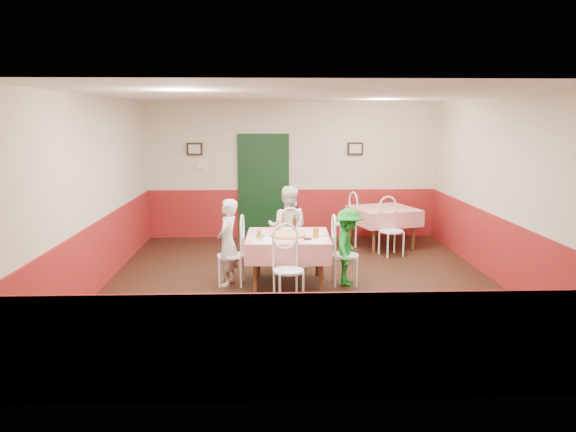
{
  "coord_description": "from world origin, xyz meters",
  "views": [
    {
      "loc": [
        -0.5,
        -8.12,
        2.49
      ],
      "look_at": [
        -0.21,
        0.04,
        1.05
      ],
      "focal_mm": 35.0,
      "sensor_mm": 36.0,
      "label": 1
    }
  ],
  "objects_px": {
    "glass_a": "(259,235)",
    "glass_c": "(279,225)",
    "beer_bottle": "(294,223)",
    "diner_far": "(288,228)",
    "second_table": "(383,227)",
    "wallet": "(308,239)",
    "chair_right": "(345,255)",
    "diner_right": "(348,247)",
    "chair_second_a": "(345,224)",
    "chair_second_b": "(392,231)",
    "glass_b": "(316,233)",
    "chair_left": "(231,256)",
    "diner_left": "(228,242)",
    "main_table": "(288,260)",
    "pizza": "(289,235)",
    "chair_far": "(288,243)",
    "chair_near": "(288,271)"
  },
  "relations": [
    {
      "from": "chair_right",
      "to": "diner_right",
      "type": "relative_size",
      "value": 0.77
    },
    {
      "from": "main_table",
      "to": "glass_c",
      "type": "height_order",
      "value": "glass_c"
    },
    {
      "from": "chair_second_b",
      "to": "glass_c",
      "type": "bearing_deg",
      "value": -164.83
    },
    {
      "from": "second_table",
      "to": "glass_a",
      "type": "bearing_deg",
      "value": -130.75
    },
    {
      "from": "chair_second_a",
      "to": "chair_far",
      "type": "bearing_deg",
      "value": -52.86
    },
    {
      "from": "second_table",
      "to": "glass_b",
      "type": "height_order",
      "value": "glass_b"
    },
    {
      "from": "main_table",
      "to": "second_table",
      "type": "distance_m",
      "value": 3.16
    },
    {
      "from": "chair_right",
      "to": "glass_b",
      "type": "distance_m",
      "value": 0.63
    },
    {
      "from": "glass_c",
      "to": "main_table",
      "type": "bearing_deg",
      "value": -72.79
    },
    {
      "from": "second_table",
      "to": "diner_left",
      "type": "bearing_deg",
      "value": -139.07
    },
    {
      "from": "chair_second_a",
      "to": "diner_right",
      "type": "relative_size",
      "value": 0.77
    },
    {
      "from": "glass_a",
      "to": "glass_c",
      "type": "distance_m",
      "value": 0.74
    },
    {
      "from": "chair_second_b",
      "to": "diner_left",
      "type": "distance_m",
      "value": 3.33
    },
    {
      "from": "chair_far",
      "to": "diner_right",
      "type": "relative_size",
      "value": 0.77
    },
    {
      "from": "chair_second_a",
      "to": "beer_bottle",
      "type": "bearing_deg",
      "value": -44.55
    },
    {
      "from": "chair_far",
      "to": "chair_left",
      "type": "bearing_deg",
      "value": 31.74
    },
    {
      "from": "pizza",
      "to": "diner_far",
      "type": "relative_size",
      "value": 0.36
    },
    {
      "from": "glass_b",
      "to": "main_table",
      "type": "bearing_deg",
      "value": 149.69
    },
    {
      "from": "glass_c",
      "to": "chair_second_b",
      "type": "bearing_deg",
      "value": 32.56
    },
    {
      "from": "wallet",
      "to": "diner_left",
      "type": "height_order",
      "value": "diner_left"
    },
    {
      "from": "glass_b",
      "to": "glass_c",
      "type": "height_order",
      "value": "glass_b"
    },
    {
      "from": "chair_right",
      "to": "beer_bottle",
      "type": "xyz_separation_m",
      "value": [
        -0.74,
        0.41,
        0.42
      ]
    },
    {
      "from": "chair_left",
      "to": "glass_c",
      "type": "xyz_separation_m",
      "value": [
        0.72,
        0.39,
        0.38
      ]
    },
    {
      "from": "main_table",
      "to": "glass_a",
      "type": "height_order",
      "value": "glass_a"
    },
    {
      "from": "chair_second_a",
      "to": "diner_left",
      "type": "xyz_separation_m",
      "value": [
        -2.09,
        -2.47,
        0.2
      ]
    },
    {
      "from": "chair_near",
      "to": "glass_a",
      "type": "relative_size",
      "value": 7.17
    },
    {
      "from": "chair_second_a",
      "to": "wallet",
      "type": "bearing_deg",
      "value": -35.57
    },
    {
      "from": "diner_far",
      "to": "wallet",
      "type": "bearing_deg",
      "value": 112.48
    },
    {
      "from": "pizza",
      "to": "wallet",
      "type": "height_order",
      "value": "pizza"
    },
    {
      "from": "chair_near",
      "to": "wallet",
      "type": "relative_size",
      "value": 8.18
    },
    {
      "from": "chair_far",
      "to": "diner_left",
      "type": "relative_size",
      "value": 0.69
    },
    {
      "from": "chair_second_b",
      "to": "glass_b",
      "type": "relative_size",
      "value": 6.05
    },
    {
      "from": "main_table",
      "to": "chair_near",
      "type": "distance_m",
      "value": 0.85
    },
    {
      "from": "second_table",
      "to": "wallet",
      "type": "distance_m",
      "value": 3.29
    },
    {
      "from": "pizza",
      "to": "glass_a",
      "type": "height_order",
      "value": "glass_a"
    },
    {
      "from": "chair_second_a",
      "to": "diner_left",
      "type": "bearing_deg",
      "value": -57.72
    },
    {
      "from": "main_table",
      "to": "beer_bottle",
      "type": "relative_size",
      "value": 5.6
    },
    {
      "from": "wallet",
      "to": "pizza",
      "type": "bearing_deg",
      "value": 139.34
    },
    {
      "from": "diner_far",
      "to": "diner_left",
      "type": "bearing_deg",
      "value": 54.38
    },
    {
      "from": "chair_far",
      "to": "glass_a",
      "type": "distance_m",
      "value": 1.25
    },
    {
      "from": "chair_left",
      "to": "beer_bottle",
      "type": "distance_m",
      "value": 1.11
    },
    {
      "from": "beer_bottle",
      "to": "diner_far",
      "type": "bearing_deg",
      "value": 99.39
    },
    {
      "from": "chair_near",
      "to": "diner_far",
      "type": "bearing_deg",
      "value": 75.31
    },
    {
      "from": "glass_c",
      "to": "diner_left",
      "type": "relative_size",
      "value": 0.11
    },
    {
      "from": "chair_far",
      "to": "chair_second_a",
      "type": "distance_m",
      "value": 2.02
    },
    {
      "from": "main_table",
      "to": "chair_second_a",
      "type": "height_order",
      "value": "chair_second_a"
    },
    {
      "from": "chair_second_a",
      "to": "diner_right",
      "type": "xyz_separation_m",
      "value": [
        -0.3,
        -2.52,
        0.13
      ]
    },
    {
      "from": "chair_second_b",
      "to": "chair_far",
      "type": "bearing_deg",
      "value": -172.45
    },
    {
      "from": "chair_left",
      "to": "glass_b",
      "type": "relative_size",
      "value": 6.05
    },
    {
      "from": "glass_c",
      "to": "beer_bottle",
      "type": "distance_m",
      "value": 0.25
    }
  ]
}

